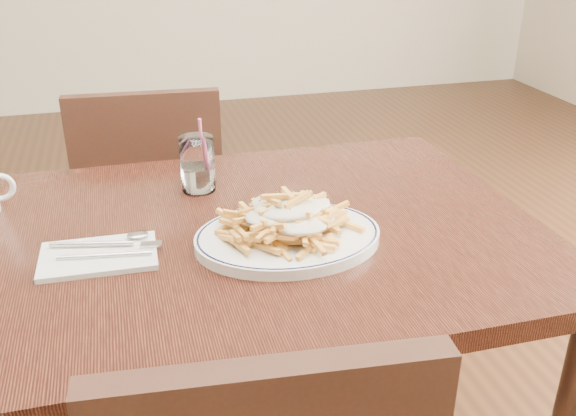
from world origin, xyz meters
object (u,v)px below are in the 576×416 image
object	(u,v)px
water_glass	(198,167)
fries_plate	(288,237)
table	(224,268)
loaded_fries	(288,214)
chair_far	(153,209)

from	to	relation	value
water_glass	fries_plate	bearing A→B (deg)	-66.65
fries_plate	water_glass	bearing A→B (deg)	113.35
table	loaded_fries	xyz separation A→B (m)	(0.11, -0.08, 0.14)
fries_plate	chair_far	bearing A→B (deg)	104.92
chair_far	fries_plate	distance (m)	0.84
loaded_fries	fries_plate	bearing A→B (deg)	0.00
table	chair_far	distance (m)	0.72
chair_far	water_glass	world-z (taller)	water_glass
table	chair_far	size ratio (longest dim) A/B	1.38
fries_plate	loaded_fries	size ratio (longest dim) A/B	1.50
table	loaded_fries	world-z (taller)	loaded_fries
table	fries_plate	size ratio (longest dim) A/B	2.94
table	water_glass	distance (m)	0.24
loaded_fries	water_glass	distance (m)	0.31
chair_far	loaded_fries	distance (m)	0.86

